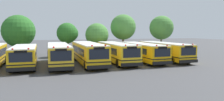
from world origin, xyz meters
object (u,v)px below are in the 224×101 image
at_px(school_bus_2, 59,54).
at_px(tree_4, 124,27).
at_px(school_bus_1, 24,55).
at_px(school_bus_6, 164,50).
at_px(school_bus_5, 142,51).
at_px(tree_3, 97,34).
at_px(tree_1, 18,31).
at_px(school_bus_3, 88,52).
at_px(tree_2, 68,33).
at_px(school_bus_4, 116,52).
at_px(tree_5, 162,27).

height_order(school_bus_2, tree_4, tree_4).
relative_size(school_bus_1, school_bus_6, 0.88).
relative_size(school_bus_5, tree_3, 1.99).
bearing_deg(tree_1, school_bus_1, -80.93).
relative_size(school_bus_1, school_bus_3, 0.84).
xyz_separation_m(school_bus_2, school_bus_6, (14.64, 0.33, -0.03)).
relative_size(school_bus_2, school_bus_3, 0.98).
distance_m(tree_2, tree_3, 4.67).
bearing_deg(school_bus_6, tree_1, -26.72).
xyz_separation_m(school_bus_2, school_bus_4, (7.38, 0.08, 0.01)).
bearing_deg(school_bus_5, school_bus_2, 0.63).
xyz_separation_m(school_bus_4, tree_1, (-12.80, 10.16, 2.74)).
height_order(school_bus_2, school_bus_6, school_bus_2).
bearing_deg(school_bus_6, tree_2, -36.02).
xyz_separation_m(school_bus_2, tree_1, (-5.41, 10.24, 2.74)).
bearing_deg(school_bus_2, tree_3, -128.44).
bearing_deg(school_bus_5, tree_3, -61.59).
xyz_separation_m(school_bus_1, tree_4, (15.74, 9.01, 3.50)).
bearing_deg(school_bus_4, school_bus_6, -177.02).
bearing_deg(tree_3, tree_4, 11.85).
relative_size(school_bus_4, tree_5, 1.56).
relative_size(school_bus_1, tree_5, 1.39).
bearing_deg(school_bus_1, school_bus_4, 179.53).
distance_m(tree_1, tree_3, 12.40).
relative_size(school_bus_2, tree_3, 2.07).
xyz_separation_m(school_bus_1, school_bus_6, (18.44, 0.19, 0.05)).
bearing_deg(school_bus_4, school_bus_2, 1.59).
distance_m(school_bus_5, tree_3, 9.34).
bearing_deg(school_bus_2, school_bus_4, -177.76).
distance_m(school_bus_3, tree_2, 9.60).
xyz_separation_m(school_bus_3, school_bus_6, (11.03, 0.36, -0.07)).
xyz_separation_m(tree_2, tree_5, (17.05, -0.63, 1.05)).
height_order(tree_4, tree_5, tree_4).
bearing_deg(tree_1, school_bus_2, -62.13).
height_order(tree_3, tree_5, tree_5).
distance_m(school_bus_5, tree_5, 12.31).
height_order(school_bus_4, tree_1, tree_1).
distance_m(school_bus_5, tree_2, 12.90).
distance_m(school_bus_3, tree_4, 12.85).
distance_m(school_bus_1, tree_3, 13.42).
bearing_deg(school_bus_1, school_bus_3, 178.55).
distance_m(school_bus_6, tree_5, 10.06).
bearing_deg(school_bus_4, tree_5, -143.61).
xyz_separation_m(tree_3, tree_5, (12.52, 0.49, 1.22)).
bearing_deg(tree_3, school_bus_5, -61.80).
bearing_deg(tree_5, tree_4, 175.40).
bearing_deg(tree_5, school_bus_4, -144.58).
bearing_deg(tree_4, school_bus_1, -150.21).
bearing_deg(tree_4, school_bus_2, -142.52).
height_order(school_bus_3, tree_4, tree_4).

